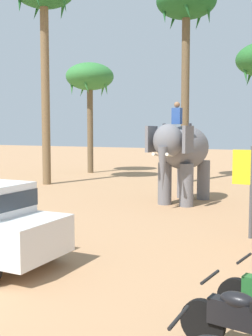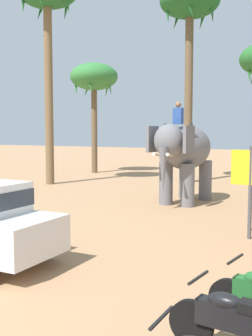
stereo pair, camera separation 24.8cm
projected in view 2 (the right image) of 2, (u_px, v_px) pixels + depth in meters
The scene contains 5 objects.
elephant_with_mahout at pixel (184, 152), 15.93m from camera, with size 1.68×3.89×3.88m.
motorcycle_mid_row at pixel (236, 323), 4.97m from camera, with size 1.80×0.55×0.94m.
palm_tree_behind_elephant at pixel (190, 9), 21.84m from camera, with size 3.20×3.20×10.59m.
palm_tree_near_hut at pixel (94, 79), 27.60m from camera, with size 3.20×3.20×7.36m.
signboard_yellow at pixel (251, 174), 10.53m from camera, with size 1.00×0.10×2.40m.
Camera 2 is at (7.64, -4.90, 2.75)m, focal length 44.11 mm.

